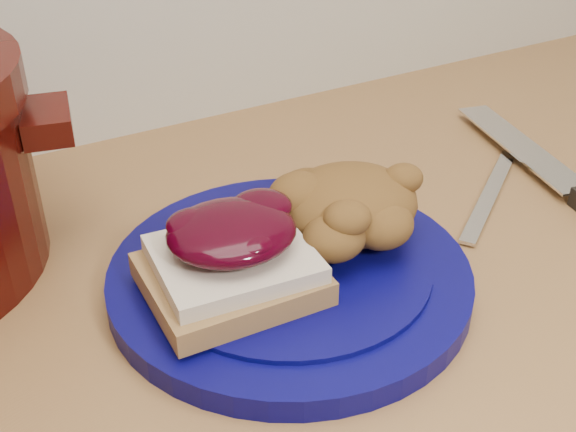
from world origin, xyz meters
TOP-DOWN VIEW (x-y plane):
  - plate at (0.01, 1.48)m, footprint 0.31×0.31m
  - sandwich at (-0.04, 1.47)m, footprint 0.12×0.11m
  - stuffing_mound at (0.07, 1.49)m, footprint 0.13×0.11m
  - butter_knife at (0.24, 1.50)m, footprint 0.16×0.12m

SIDE VIEW (x-z plane):
  - butter_knife at x=0.24m, z-range 0.90..0.91m
  - plate at x=0.01m, z-range 0.90..0.92m
  - sandwich at x=-0.04m, z-range 0.92..0.98m
  - stuffing_mound at x=0.07m, z-range 0.92..0.98m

